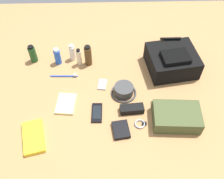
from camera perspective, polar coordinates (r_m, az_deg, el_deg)
The scene contains 17 objects.
ground_plane at distance 1.64m, azimuth -0.00°, elevation -1.14°, with size 2.64×2.02×0.02m, color #AE7D4B.
backpack at distance 1.77m, azimuth 13.04°, elevation 6.23°, with size 0.35×0.32×0.16m.
toiletry_pouch at distance 1.53m, azimuth 13.93°, elevation -5.70°, with size 0.27×0.23×0.09m.
bucket_hat at distance 1.61m, azimuth 2.59°, elevation -0.23°, with size 0.16×0.16×0.06m.
shampoo_bottle at distance 1.86m, azimuth -17.01°, elevation 7.49°, with size 0.05×0.05×0.13m.
deodorant_spray at distance 1.80m, azimuth -11.89°, elevation 7.12°, with size 0.04×0.04×0.13m.
toothpaste_tube at distance 1.81m, azimuth -8.71°, elevation 8.03°, with size 0.04×0.04×0.12m.
lotion_bottle at distance 1.77m, azimuth -7.25°, elevation 7.02°, with size 0.03×0.03×0.13m.
cologne_bottle at distance 1.76m, azimuth -5.27°, elevation 7.42°, with size 0.05×0.05×0.16m.
paperback_novel at distance 1.51m, azimuth -16.85°, elevation -9.97°, with size 0.16×0.22×0.03m.
cell_phone at distance 1.54m, azimuth -3.33°, elevation -5.12°, with size 0.06×0.13×0.01m.
media_player at distance 1.67m, azimuth -2.15°, elevation 1.11°, with size 0.06×0.09×0.01m.
wristwatch at distance 1.50m, azimuth 6.27°, elevation -7.51°, with size 0.07×0.06×0.01m.
toothbrush at distance 1.74m, azimuth -10.18°, elevation 2.94°, with size 0.18×0.02×0.02m.
wallet at distance 1.47m, azimuth 1.97°, elevation -8.82°, with size 0.09×0.11×0.02m, color black.
notepad at distance 1.60m, azimuth -10.05°, elevation -3.10°, with size 0.11×0.15×0.02m, color beige.
sunglasses_case at distance 1.54m, azimuth 4.38°, elevation -4.29°, with size 0.14×0.06×0.04m, color black.
Camera 1 is at (-0.03, -1.00, 1.28)m, focal length 41.65 mm.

